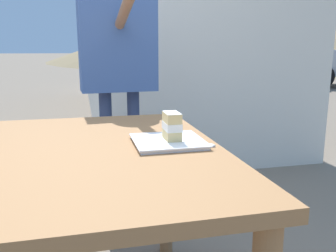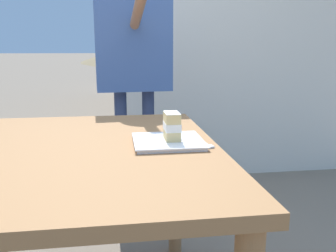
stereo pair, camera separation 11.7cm
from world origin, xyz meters
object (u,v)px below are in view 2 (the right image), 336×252
(dessert_plate, at_px, (168,141))
(dessert_fork, at_px, (204,142))
(patio_table, at_px, (73,177))
(diner_person, at_px, (133,46))
(parked_car_near, at_px, (300,58))
(cake_slice, at_px, (172,126))

(dessert_plate, height_order, dessert_fork, dessert_plate)
(patio_table, relative_size, dessert_plate, 4.71)
(dessert_plate, height_order, diner_person, diner_person)
(diner_person, xyz_separation_m, parked_car_near, (-7.91, 5.29, -0.30))
(patio_table, bearing_deg, parked_car_near, 148.04)
(cake_slice, height_order, parked_car_near, parked_car_near)
(cake_slice, relative_size, parked_car_near, 0.02)
(cake_slice, distance_m, dessert_fork, 0.13)
(cake_slice, xyz_separation_m, dessert_fork, (0.01, 0.11, -0.06))
(cake_slice, bearing_deg, patio_table, -90.04)
(dessert_plate, bearing_deg, cake_slice, 80.13)
(dessert_plate, distance_m, cake_slice, 0.06)
(patio_table, xyz_separation_m, parked_car_near, (-8.92, 5.57, 0.15))
(patio_table, bearing_deg, diner_person, 165.05)
(dessert_plate, relative_size, diner_person, 0.15)
(dessert_fork, relative_size, parked_car_near, 0.04)
(dessert_plate, bearing_deg, diner_person, -176.09)
(parked_car_near, bearing_deg, dessert_fork, -29.71)
(parked_car_near, bearing_deg, cake_slice, -30.29)
(dessert_plate, xyz_separation_m, parked_car_near, (-8.92, 5.23, 0.04))
(diner_person, height_order, parked_car_near, diner_person)
(diner_person, bearing_deg, cake_slice, 4.71)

